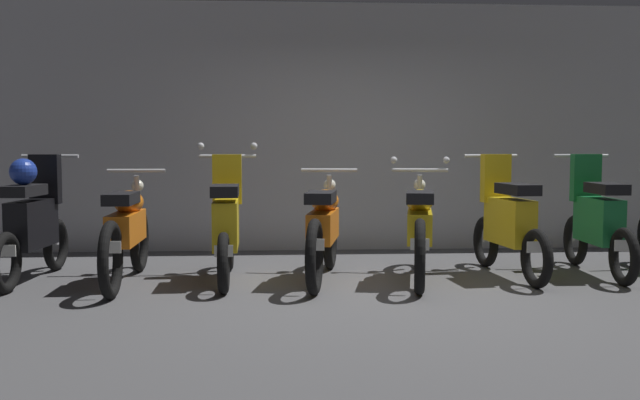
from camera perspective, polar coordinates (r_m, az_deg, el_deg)
The scene contains 9 objects.
ground_plane at distance 6.13m, azimuth 4.90°, elevation -7.51°, with size 80.00×80.00×0.00m, color #4C4C4F.
back_wall at distance 8.79m, azimuth 2.22°, elevation 5.75°, with size 16.00×0.30×2.95m, color #ADADB2.
motorbike_slot_0 at distance 7.17m, azimuth -21.85°, elevation -1.52°, with size 0.56×1.68×1.18m.
motorbike_slot_1 at distance 6.76m, azimuth -15.12°, elevation -2.33°, with size 0.56×1.95×1.03m.
motorbike_slot_2 at distance 6.72m, azimuth -7.46°, elevation -1.94°, with size 0.59×1.68×1.29m.
motorbike_slot_3 at distance 6.68m, azimuth 0.27°, elevation -2.26°, with size 0.60×1.93×1.03m.
motorbike_slot_4 at distance 6.77m, azimuth 7.91°, elevation -2.20°, with size 0.63×1.93×1.15m.
motorbike_slot_5 at distance 7.13m, azimuth 14.70°, elevation -1.71°, with size 0.56×1.68×1.18m.
motorbike_slot_6 at distance 7.51m, azimuth 21.15°, elevation -1.56°, with size 0.56×1.68×1.18m.
Camera 1 is at (-0.90, -5.94, 1.25)m, focal length 40.25 mm.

